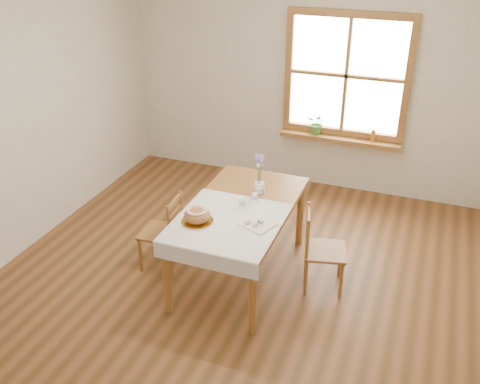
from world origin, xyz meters
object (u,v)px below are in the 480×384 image
(dining_table, at_px, (240,215))
(flower_vase, at_px, (259,188))
(chair_left, at_px, (160,231))
(chair_right, at_px, (325,250))
(bread_plate, at_px, (197,221))

(dining_table, xyz_separation_m, flower_vase, (0.08, 0.32, 0.14))
(chair_left, height_order, chair_right, chair_right)
(chair_left, distance_m, chair_right, 1.59)
(dining_table, height_order, chair_right, chair_right)
(chair_left, bearing_deg, dining_table, 95.30)
(dining_table, relative_size, chair_right, 2.01)
(chair_right, relative_size, flower_vase, 7.77)
(dining_table, xyz_separation_m, chair_left, (-0.78, -0.13, -0.27))
(chair_right, bearing_deg, bread_plate, 102.89)
(flower_vase, bearing_deg, chair_left, -152.27)
(bread_plate, bearing_deg, dining_table, 58.99)
(dining_table, bearing_deg, bread_plate, -121.01)
(chair_right, xyz_separation_m, flower_vase, (-0.71, 0.21, 0.40))
(dining_table, bearing_deg, flower_vase, 75.88)
(dining_table, relative_size, flower_vase, 15.59)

